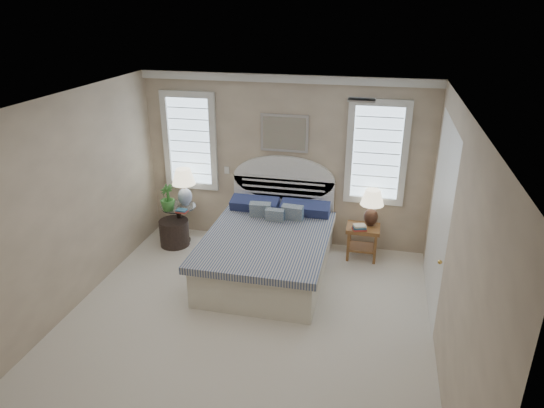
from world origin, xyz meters
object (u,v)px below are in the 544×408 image
at_px(bed, 269,247).
at_px(lamp_left, 184,183).
at_px(nightstand_right, 363,235).
at_px(floor_pot, 174,233).
at_px(side_table_left, 179,220).
at_px(lamp_right, 372,203).

xyz_separation_m(bed, lamp_left, (-1.56, 0.69, 0.62)).
height_order(bed, nightstand_right, bed).
bearing_deg(lamp_left, floor_pot, -118.29).
bearing_deg(bed, lamp_left, 156.27).
xyz_separation_m(side_table_left, nightstand_right, (2.95, 0.10, -0.00)).
bearing_deg(side_table_left, lamp_right, 3.78).
relative_size(bed, nightstand_right, 4.29).
bearing_deg(bed, side_table_left, 160.26).
xyz_separation_m(floor_pot, lamp_right, (3.09, 0.34, 0.66)).
xyz_separation_m(bed, lamp_right, (1.40, 0.79, 0.49)).
relative_size(lamp_left, lamp_right, 1.07).
bearing_deg(lamp_left, nightstand_right, 0.10).
distance_m(bed, lamp_left, 1.82).
bearing_deg(lamp_right, floor_pot, -173.69).
distance_m(floor_pot, lamp_left, 0.83).
xyz_separation_m(bed, side_table_left, (-1.65, 0.59, 0.00)).
bearing_deg(floor_pot, lamp_right, 6.31).
relative_size(side_table_left, lamp_left, 1.03).
xyz_separation_m(nightstand_right, lamp_right, (0.10, 0.10, 0.49)).
distance_m(lamp_left, lamp_right, 2.96).
bearing_deg(lamp_left, bed, -23.73).
xyz_separation_m(floor_pot, lamp_left, (0.13, 0.24, 0.79)).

